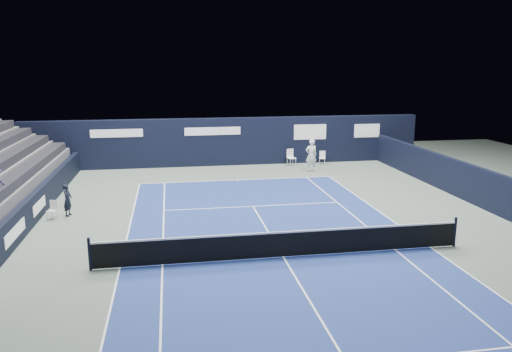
{
  "coord_description": "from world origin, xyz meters",
  "views": [
    {
      "loc": [
        -3.69,
        -15.78,
        6.52
      ],
      "look_at": [
        0.27,
        7.1,
        1.3
      ],
      "focal_mm": 35.0,
      "sensor_mm": 36.0,
      "label": 1
    }
  ],
  "objects_px": {
    "folding_chair_back_b": "(322,157)",
    "tennis_player": "(311,155)",
    "folding_chair_back_a": "(291,154)",
    "tennis_net": "(284,243)",
    "line_judge_chair": "(53,208)"
  },
  "relations": [
    {
      "from": "folding_chair_back_b",
      "to": "line_judge_chair",
      "type": "bearing_deg",
      "value": -128.55
    },
    {
      "from": "folding_chair_back_a",
      "to": "folding_chair_back_b",
      "type": "height_order",
      "value": "folding_chair_back_a"
    },
    {
      "from": "tennis_player",
      "to": "folding_chair_back_b",
      "type": "bearing_deg",
      "value": 55.84
    },
    {
      "from": "folding_chair_back_b",
      "to": "folding_chair_back_a",
      "type": "bearing_deg",
      "value": -161.31
    },
    {
      "from": "folding_chair_back_a",
      "to": "folding_chair_back_b",
      "type": "bearing_deg",
      "value": -15.3
    },
    {
      "from": "folding_chair_back_a",
      "to": "tennis_net",
      "type": "xyz_separation_m",
      "value": [
        -4.05,
        -15.63,
        -0.21
      ]
    },
    {
      "from": "folding_chair_back_b",
      "to": "tennis_player",
      "type": "relative_size",
      "value": 0.44
    },
    {
      "from": "line_judge_chair",
      "to": "tennis_player",
      "type": "height_order",
      "value": "tennis_player"
    },
    {
      "from": "folding_chair_back_a",
      "to": "tennis_player",
      "type": "relative_size",
      "value": 0.54
    },
    {
      "from": "folding_chair_back_b",
      "to": "tennis_net",
      "type": "relative_size",
      "value": 0.07
    },
    {
      "from": "folding_chair_back_a",
      "to": "tennis_player",
      "type": "bearing_deg",
      "value": -82.49
    },
    {
      "from": "folding_chair_back_b",
      "to": "tennis_player",
      "type": "xyz_separation_m",
      "value": [
        -1.34,
        -1.98,
        0.5
      ]
    },
    {
      "from": "folding_chair_back_b",
      "to": "tennis_player",
      "type": "distance_m",
      "value": 2.45
    },
    {
      "from": "tennis_player",
      "to": "folding_chair_back_a",
      "type": "bearing_deg",
      "value": 112.74
    },
    {
      "from": "folding_chair_back_b",
      "to": "tennis_player",
      "type": "height_order",
      "value": "tennis_player"
    }
  ]
}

